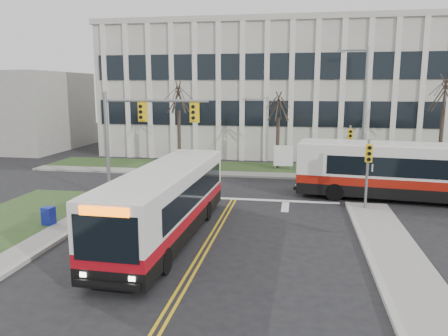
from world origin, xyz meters
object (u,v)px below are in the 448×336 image
Objects in this scene: streetlight at (362,105)px; bus_cross at (406,173)px; directory_sign at (283,156)px; newspaper_box_blue at (49,217)px; bus_main at (166,204)px.

bus_cross is at bearing -75.88° from streetlight.
directory_sign is 2.11× the size of newspaper_box_blue.
streetlight is 18.48m from bus_main.
newspaper_box_blue is (-10.31, -15.90, -0.70)m from directory_sign.
directory_sign is at bearing 166.77° from streetlight.
bus_main is (-4.42, -16.44, 0.34)m from directory_sign.
streetlight reaches higher than newspaper_box_blue.
streetlight is 7.78m from bus_cross.
bus_cross is 12.77× the size of newspaper_box_blue.
directory_sign is 18.96m from newspaper_box_blue.
newspaper_box_blue is at bearing 176.20° from bus_main.
bus_cross is 19.26m from newspaper_box_blue.
streetlight is 6.96m from directory_sign.
bus_main is at bearing -123.31° from streetlight.
bus_main is at bearing -46.97° from bus_cross.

